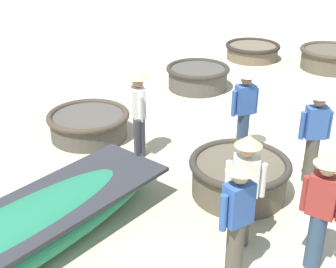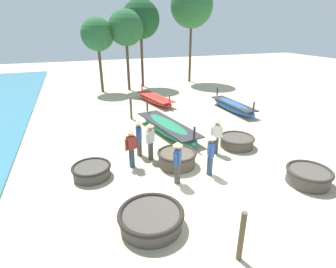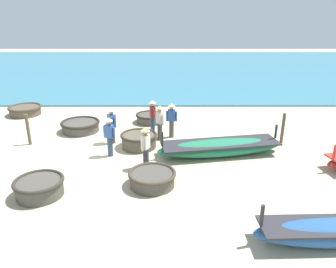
# 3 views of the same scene
# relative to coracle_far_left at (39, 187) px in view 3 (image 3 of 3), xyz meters

# --- Properties ---
(ground_plane) EXTENTS (80.00, 80.00, 0.00)m
(ground_plane) POSITION_rel_coracle_far_left_xyz_m (-3.33, 0.75, -0.32)
(ground_plane) COLOR #C6B793
(sea) EXTENTS (28.00, 52.00, 0.10)m
(sea) POSITION_rel_coracle_far_left_xyz_m (-24.51, 4.75, -0.27)
(sea) COLOR teal
(sea) RESTS_ON ground
(coracle_far_left) EXTENTS (1.62, 1.62, 0.58)m
(coracle_far_left) POSITION_rel_coracle_far_left_xyz_m (0.00, 0.00, 0.00)
(coracle_far_left) COLOR #4C473F
(coracle_far_left) RESTS_ON ground
(coracle_center) EXTENTS (1.66, 1.66, 0.52)m
(coracle_center) POSITION_rel_coracle_far_left_xyz_m (-0.65, 3.63, -0.03)
(coracle_center) COLOR #4C473F
(coracle_center) RESTS_ON ground
(coracle_far_right) EXTENTS (1.93, 1.93, 0.53)m
(coracle_far_right) POSITION_rel_coracle_far_left_xyz_m (-6.08, -0.19, -0.03)
(coracle_far_right) COLOR #4C473F
(coracle_far_right) RESTS_ON ground
(coracle_front_left) EXTENTS (1.63, 1.63, 0.63)m
(coracle_front_left) POSITION_rel_coracle_far_left_xyz_m (-4.04, 2.90, 0.03)
(coracle_front_left) COLOR brown
(coracle_front_left) RESTS_ON ground
(coracle_front_right) EXTENTS (1.85, 1.85, 0.51)m
(coracle_front_right) POSITION_rel_coracle_far_left_xyz_m (-8.87, -4.08, -0.03)
(coracle_front_right) COLOR brown
(coracle_front_right) RESTS_ON ground
(coracle_weathered) EXTENTS (1.50, 1.50, 0.48)m
(coracle_weathered) POSITION_rel_coracle_far_left_xyz_m (-7.45, 3.20, -0.05)
(coracle_weathered) COLOR #4C473F
(coracle_weathered) RESTS_ON ground
(long_boat_ochre_hull) EXTENTS (2.14, 5.44, 1.18)m
(long_boat_ochre_hull) POSITION_rel_coracle_far_left_xyz_m (-3.21, 6.35, 0.03)
(long_boat_ochre_hull) COLOR #237551
(long_boat_ochre_hull) RESTS_ON ground
(fisherman_standing_right) EXTENTS (0.36, 0.50, 1.67)m
(fisherman_standing_right) POSITION_rel_coracle_far_left_xyz_m (-3.11, 1.79, 0.64)
(fisherman_standing_right) COLOR #2D425B
(fisherman_standing_right) RESTS_ON ground
(fisherman_standing_left) EXTENTS (0.48, 0.36, 1.67)m
(fisherman_standing_left) POSITION_rel_coracle_far_left_xyz_m (-1.97, 3.34, 0.64)
(fisherman_standing_left) COLOR #383842
(fisherman_standing_left) RESTS_ON ground
(fisherman_crouching) EXTENTS (0.42, 0.39, 1.67)m
(fisherman_crouching) POSITION_rel_coracle_far_left_xyz_m (-4.91, 3.80, 0.64)
(fisherman_crouching) COLOR #4C473D
(fisherman_crouching) RESTS_ON ground
(fisherman_by_coracle) EXTENTS (0.36, 0.53, 1.67)m
(fisherman_by_coracle) POSITION_rel_coracle_far_left_xyz_m (-5.27, 4.35, 0.64)
(fisherman_by_coracle) COLOR #4C473D
(fisherman_by_coracle) RESTS_ON ground
(fisherman_hauling) EXTENTS (0.51, 0.36, 1.67)m
(fisherman_hauling) POSITION_rel_coracle_far_left_xyz_m (-5.82, 3.44, 0.64)
(fisherman_hauling) COLOR #2D425B
(fisherman_hauling) RESTS_ON ground
(fisherman_with_hat) EXTENTS (0.38, 0.44, 1.67)m
(fisherman_with_hat) POSITION_rel_coracle_far_left_xyz_m (-4.52, 1.67, 0.64)
(fisherman_with_hat) COLOR #4C473D
(fisherman_with_hat) RESTS_ON ground
(mooring_post_inland) EXTENTS (0.14, 0.14, 1.42)m
(mooring_post_inland) POSITION_rel_coracle_far_left_xyz_m (-4.52, 9.35, 0.39)
(mooring_post_inland) COLOR brown
(mooring_post_inland) RESTS_ON ground
(mooring_post_shoreline) EXTENTS (0.14, 0.14, 1.43)m
(mooring_post_shoreline) POSITION_rel_coracle_far_left_xyz_m (-4.36, -2.05, 0.40)
(mooring_post_shoreline) COLOR brown
(mooring_post_shoreline) RESTS_ON ground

